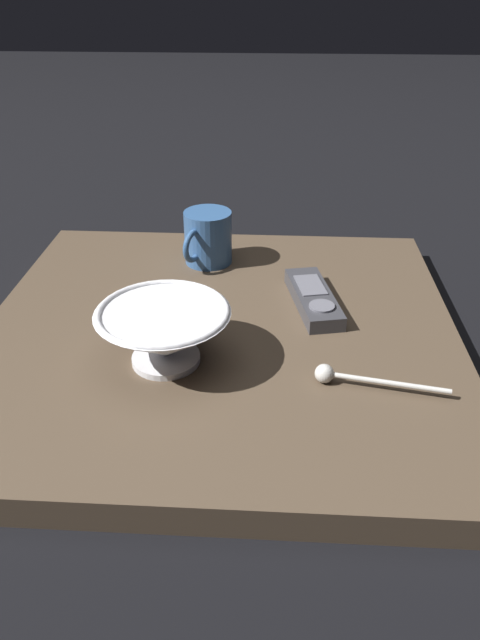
% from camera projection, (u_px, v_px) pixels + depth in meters
% --- Properties ---
extents(ground_plane, '(6.00, 6.00, 0.00)m').
position_uv_depth(ground_plane, '(220.00, 349.00, 0.81)').
color(ground_plane, black).
extents(table, '(0.63, 0.62, 0.04)m').
position_uv_depth(table, '(220.00, 338.00, 0.80)').
color(table, '#4C3D2D').
rests_on(table, ground).
extents(cereal_bowl, '(0.16, 0.16, 0.07)m').
position_uv_depth(cereal_bowl, '(164.00, 333.00, 0.70)').
color(cereal_bowl, silver).
rests_on(cereal_bowl, table).
extents(coffee_mug, '(0.07, 0.10, 0.08)m').
position_uv_depth(coffee_mug, '(207.00, 238.00, 0.94)').
color(coffee_mug, '#33598C').
rests_on(coffee_mug, table).
extents(teaspoon, '(0.15, 0.04, 0.02)m').
position_uv_depth(teaspoon, '(343.00, 376.00, 0.68)').
color(teaspoon, silver).
rests_on(teaspoon, table).
extents(tv_remote_near, '(0.08, 0.16, 0.02)m').
position_uv_depth(tv_remote_near, '(313.00, 298.00, 0.84)').
color(tv_remote_near, '#38383D').
rests_on(tv_remote_near, table).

